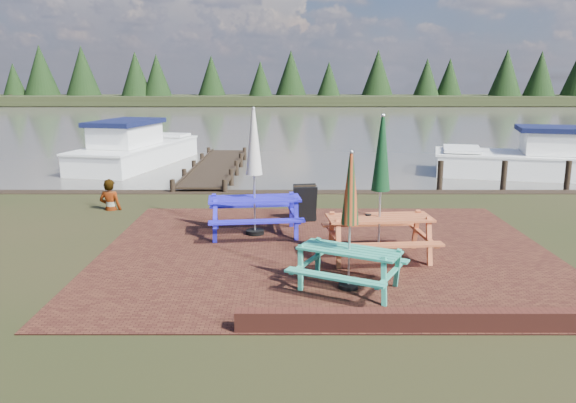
{
  "coord_description": "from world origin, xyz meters",
  "views": [
    {
      "loc": [
        -0.76,
        -9.81,
        3.44
      ],
      "look_at": [
        -0.77,
        1.19,
        1.0
      ],
      "focal_mm": 35.0,
      "sensor_mm": 36.0,
      "label": 1
    }
  ],
  "objects_px": {
    "picnic_table_blue": "(254,192)",
    "chalkboard": "(305,203)",
    "picnic_table_red": "(380,210)",
    "jetty": "(216,167)",
    "person": "(109,180)",
    "boat_jetty": "(135,151)",
    "boat_near": "(546,161)",
    "picnic_table_teal": "(349,243)"
  },
  "relations": [
    {
      "from": "boat_jetty",
      "to": "boat_near",
      "type": "relative_size",
      "value": 0.97
    },
    {
      "from": "boat_near",
      "to": "chalkboard",
      "type": "bearing_deg",
      "value": 143.33
    },
    {
      "from": "picnic_table_blue",
      "to": "jetty",
      "type": "relative_size",
      "value": 0.31
    },
    {
      "from": "picnic_table_teal",
      "to": "jetty",
      "type": "relative_size",
      "value": 0.25
    },
    {
      "from": "picnic_table_red",
      "to": "chalkboard",
      "type": "relative_size",
      "value": 3.06
    },
    {
      "from": "picnic_table_red",
      "to": "jetty",
      "type": "relative_size",
      "value": 0.3
    },
    {
      "from": "picnic_table_teal",
      "to": "boat_near",
      "type": "distance_m",
      "value": 14.59
    },
    {
      "from": "jetty",
      "to": "boat_jetty",
      "type": "distance_m",
      "value": 4.35
    },
    {
      "from": "picnic_table_teal",
      "to": "boat_jetty",
      "type": "bearing_deg",
      "value": 144.08
    },
    {
      "from": "picnic_table_blue",
      "to": "jetty",
      "type": "bearing_deg",
      "value": 95.76
    },
    {
      "from": "boat_near",
      "to": "picnic_table_blue",
      "type": "bearing_deg",
      "value": 144.09
    },
    {
      "from": "picnic_table_teal",
      "to": "picnic_table_blue",
      "type": "relative_size",
      "value": 0.82
    },
    {
      "from": "picnic_table_teal",
      "to": "picnic_table_blue",
      "type": "bearing_deg",
      "value": 145.07
    },
    {
      "from": "chalkboard",
      "to": "boat_near",
      "type": "height_order",
      "value": "boat_near"
    },
    {
      "from": "picnic_table_teal",
      "to": "picnic_table_red",
      "type": "height_order",
      "value": "picnic_table_red"
    },
    {
      "from": "chalkboard",
      "to": "picnic_table_blue",
      "type": "bearing_deg",
      "value": -143.55
    },
    {
      "from": "jetty",
      "to": "boat_near",
      "type": "distance_m",
      "value": 12.3
    },
    {
      "from": "picnic_table_blue",
      "to": "chalkboard",
      "type": "bearing_deg",
      "value": 38.48
    },
    {
      "from": "picnic_table_blue",
      "to": "jetty",
      "type": "distance_m",
      "value": 9.28
    },
    {
      "from": "picnic_table_teal",
      "to": "picnic_table_blue",
      "type": "height_order",
      "value": "picnic_table_blue"
    },
    {
      "from": "chalkboard",
      "to": "person",
      "type": "height_order",
      "value": "person"
    },
    {
      "from": "chalkboard",
      "to": "boat_near",
      "type": "xyz_separation_m",
      "value": [
        9.14,
        7.38,
        -0.05
      ]
    },
    {
      "from": "chalkboard",
      "to": "boat_jetty",
      "type": "bearing_deg",
      "value": 115.11
    },
    {
      "from": "boat_jetty",
      "to": "boat_near",
      "type": "bearing_deg",
      "value": 2.54
    },
    {
      "from": "picnic_table_red",
      "to": "jetty",
      "type": "height_order",
      "value": "picnic_table_red"
    },
    {
      "from": "picnic_table_teal",
      "to": "boat_jetty",
      "type": "relative_size",
      "value": 0.3
    },
    {
      "from": "boat_jetty",
      "to": "picnic_table_blue",
      "type": "bearing_deg",
      "value": -50.94
    },
    {
      "from": "picnic_table_blue",
      "to": "person",
      "type": "distance_m",
      "value": 4.64
    },
    {
      "from": "person",
      "to": "boat_jetty",
      "type": "bearing_deg",
      "value": -70.24
    },
    {
      "from": "picnic_table_blue",
      "to": "boat_jetty",
      "type": "bearing_deg",
      "value": 109.89
    },
    {
      "from": "boat_jetty",
      "to": "person",
      "type": "distance_m",
      "value": 9.09
    },
    {
      "from": "boat_near",
      "to": "jetty",
      "type": "bearing_deg",
      "value": 102.14
    },
    {
      "from": "picnic_table_red",
      "to": "boat_near",
      "type": "xyz_separation_m",
      "value": [
        7.8,
        10.2,
        -0.55
      ]
    },
    {
      "from": "picnic_table_teal",
      "to": "picnic_table_red",
      "type": "distance_m",
      "value": 1.79
    },
    {
      "from": "boat_jetty",
      "to": "person",
      "type": "bearing_deg",
      "value": -66.74
    },
    {
      "from": "person",
      "to": "boat_near",
      "type": "bearing_deg",
      "value": -147.79
    },
    {
      "from": "picnic_table_blue",
      "to": "boat_jetty",
      "type": "height_order",
      "value": "picnic_table_blue"
    },
    {
      "from": "jetty",
      "to": "boat_jetty",
      "type": "height_order",
      "value": "boat_jetty"
    },
    {
      "from": "picnic_table_red",
      "to": "chalkboard",
      "type": "height_order",
      "value": "picnic_table_red"
    },
    {
      "from": "picnic_table_teal",
      "to": "boat_jetty",
      "type": "height_order",
      "value": "picnic_table_teal"
    },
    {
      "from": "jetty",
      "to": "person",
      "type": "bearing_deg",
      "value": -106.59
    },
    {
      "from": "chalkboard",
      "to": "person",
      "type": "relative_size",
      "value": 0.55
    }
  ]
}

